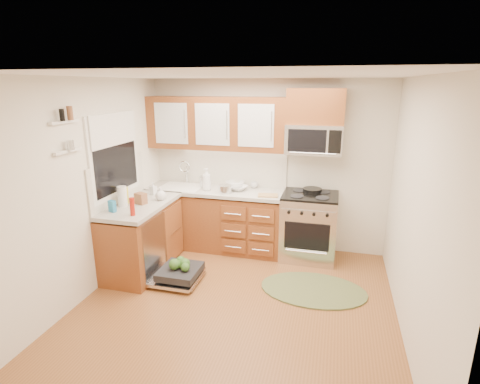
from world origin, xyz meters
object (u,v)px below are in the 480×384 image
(stock_pot, at_px, (225,189))
(upper_cabinets, at_px, (216,123))
(range, at_px, (309,226))
(microwave, at_px, (314,139))
(rug, at_px, (313,290))
(skillet, at_px, (312,190))
(paper_towel_roll, at_px, (122,196))
(bowl_b, at_px, (235,185))
(cup, at_px, (254,185))
(sink, at_px, (181,195))
(dishwasher, at_px, (177,274))
(cutting_board, at_px, (268,195))
(bowl_a, at_px, (238,188))

(stock_pot, bearing_deg, upper_cabinets, 125.87)
(range, distance_m, microwave, 1.23)
(rug, bearing_deg, skillet, 97.35)
(paper_towel_roll, height_order, bowl_b, paper_towel_roll)
(cup, bearing_deg, range, -14.48)
(cup, bearing_deg, rug, -48.66)
(sink, height_order, stock_pot, stock_pot)
(dishwasher, height_order, cup, cup)
(dishwasher, bearing_deg, microwave, 39.07)
(sink, relative_size, paper_towel_roll, 2.40)
(rug, height_order, paper_towel_roll, paper_towel_roll)
(dishwasher, distance_m, bowl_b, 1.62)
(upper_cabinets, distance_m, paper_towel_roll, 1.69)
(skillet, distance_m, bowl_b, 1.15)
(stock_pot, height_order, cutting_board, stock_pot)
(rug, xyz_separation_m, stock_pot, (-1.34, 0.77, 0.97))
(upper_cabinets, bearing_deg, cup, 7.72)
(range, distance_m, cutting_board, 0.75)
(bowl_a, relative_size, bowl_b, 0.97)
(bowl_a, bearing_deg, skillet, 5.17)
(sink, distance_m, paper_towel_roll, 1.13)
(bowl_b, bearing_deg, stock_pot, -99.62)
(sink, height_order, bowl_a, bowl_a)
(bowl_a, bearing_deg, bowl_b, 120.78)
(skillet, bearing_deg, upper_cabinets, 179.54)
(range, bearing_deg, dishwasher, -143.73)
(paper_towel_roll, bearing_deg, upper_cabinets, 53.77)
(bowl_a, bearing_deg, microwave, 4.51)
(stock_pot, bearing_deg, paper_towel_roll, -140.55)
(rug, xyz_separation_m, bowl_b, (-1.29, 1.09, 0.96))
(stock_pot, bearing_deg, range, 7.29)
(cutting_board, distance_m, bowl_b, 0.65)
(paper_towel_roll, bearing_deg, range, 24.71)
(dishwasher, bearing_deg, skillet, 39.10)
(range, distance_m, skillet, 0.52)
(microwave, relative_size, skillet, 2.84)
(microwave, bearing_deg, stock_pot, -167.11)
(cutting_board, bearing_deg, sink, 174.04)
(bowl_b, bearing_deg, sink, -167.24)
(microwave, xyz_separation_m, dishwasher, (-1.54, -1.25, -1.60))
(upper_cabinets, bearing_deg, microwave, -1.02)
(dishwasher, bearing_deg, range, 36.27)
(sink, distance_m, cutting_board, 1.37)
(upper_cabinets, relative_size, bowl_b, 7.23)
(bowl_a, distance_m, bowl_b, 0.16)
(skillet, bearing_deg, cutting_board, -154.04)
(skillet, height_order, cutting_board, skillet)
(cutting_board, bearing_deg, paper_towel_roll, -152.29)
(range, bearing_deg, skillet, 83.59)
(range, xyz_separation_m, skillet, (0.02, 0.13, 0.50))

